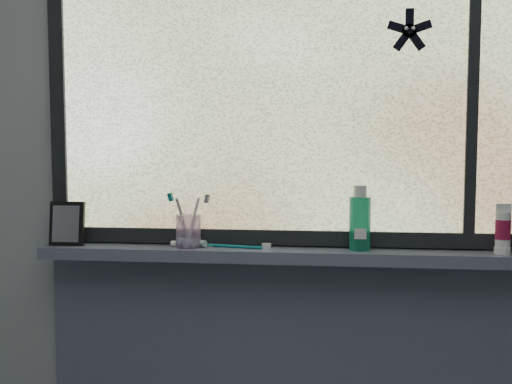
{
  "coord_description": "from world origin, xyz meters",
  "views": [
    {
      "loc": [
        0.12,
        -0.61,
        1.35
      ],
      "look_at": [
        -0.07,
        1.05,
        1.22
      ],
      "focal_mm": 40.0,
      "sensor_mm": 36.0,
      "label": 1
    }
  ],
  "objects_px": {
    "vanity_mirror": "(67,223)",
    "toothbrush_cup": "(188,231)",
    "mouthwash_bottle": "(360,218)",
    "cream_tube": "(503,227)"
  },
  "relations": [
    {
      "from": "cream_tube",
      "to": "vanity_mirror",
      "type": "bearing_deg",
      "value": 179.91
    },
    {
      "from": "toothbrush_cup",
      "to": "cream_tube",
      "type": "xyz_separation_m",
      "value": [
        1.0,
        -0.0,
        0.03
      ]
    },
    {
      "from": "vanity_mirror",
      "to": "mouthwash_bottle",
      "type": "bearing_deg",
      "value": 0.2
    },
    {
      "from": "mouthwash_bottle",
      "to": "cream_tube",
      "type": "xyz_separation_m",
      "value": [
        0.44,
        -0.02,
        -0.02
      ]
    },
    {
      "from": "vanity_mirror",
      "to": "cream_tube",
      "type": "xyz_separation_m",
      "value": [
        1.42,
        -0.0,
        0.01
      ]
    },
    {
      "from": "toothbrush_cup",
      "to": "cream_tube",
      "type": "distance_m",
      "value": 1.0
    },
    {
      "from": "vanity_mirror",
      "to": "toothbrush_cup",
      "type": "xyz_separation_m",
      "value": [
        0.42,
        0.0,
        -0.02
      ]
    },
    {
      "from": "vanity_mirror",
      "to": "toothbrush_cup",
      "type": "relative_size",
      "value": 1.37
    },
    {
      "from": "toothbrush_cup",
      "to": "mouthwash_bottle",
      "type": "distance_m",
      "value": 0.56
    },
    {
      "from": "toothbrush_cup",
      "to": "mouthwash_bottle",
      "type": "relative_size",
      "value": 0.62
    }
  ]
}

